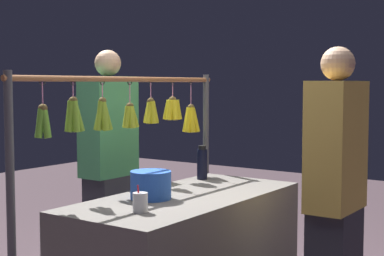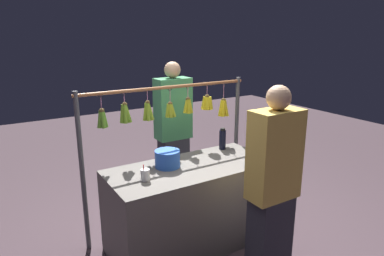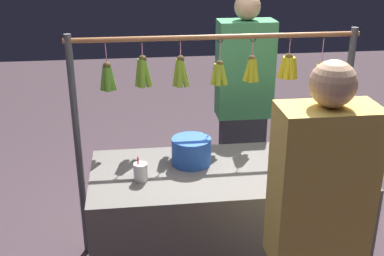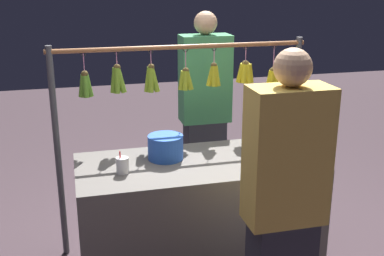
# 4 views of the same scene
# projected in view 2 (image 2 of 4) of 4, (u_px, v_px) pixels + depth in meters

# --- Properties ---
(ground_plane) EXTENTS (12.00, 12.00, 0.00)m
(ground_plane) POSITION_uv_depth(u_px,v_px,m) (191.00, 242.00, 3.43)
(ground_plane) COLOR #47373E
(market_counter) EXTENTS (1.56, 0.70, 0.80)m
(market_counter) POSITION_uv_depth(u_px,v_px,m) (191.00, 205.00, 3.32)
(market_counter) COLOR #66605B
(market_counter) RESTS_ON ground
(display_rack) EXTENTS (1.83, 0.14, 1.52)m
(display_rack) POSITION_uv_depth(u_px,v_px,m) (171.00, 123.00, 3.52)
(display_rack) COLOR #4C4C51
(display_rack) RESTS_ON ground
(water_bottle) EXTENTS (0.07, 0.07, 0.23)m
(water_bottle) POSITION_uv_depth(u_px,v_px,m) (223.00, 139.00, 3.66)
(water_bottle) COLOR black
(water_bottle) RESTS_ON market_counter
(blue_bucket) EXTENTS (0.23, 0.23, 0.16)m
(blue_bucket) POSITION_uv_depth(u_px,v_px,m) (167.00, 159.00, 3.18)
(blue_bucket) COLOR blue
(blue_bucket) RESTS_ON market_counter
(drink_cup) EXTENTS (0.08, 0.08, 0.14)m
(drink_cup) POSITION_uv_depth(u_px,v_px,m) (145.00, 175.00, 2.89)
(drink_cup) COLOR silver
(drink_cup) RESTS_ON market_counter
(vendor_person) EXTENTS (0.40, 0.22, 1.68)m
(vendor_person) POSITION_uv_depth(u_px,v_px,m) (173.00, 135.00, 4.07)
(vendor_person) COLOR #2D2D38
(vendor_person) RESTS_ON ground
(customer_person) EXTENTS (0.39, 0.21, 1.64)m
(customer_person) POSITION_uv_depth(u_px,v_px,m) (272.00, 193.00, 2.65)
(customer_person) COLOR #2D2D38
(customer_person) RESTS_ON ground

